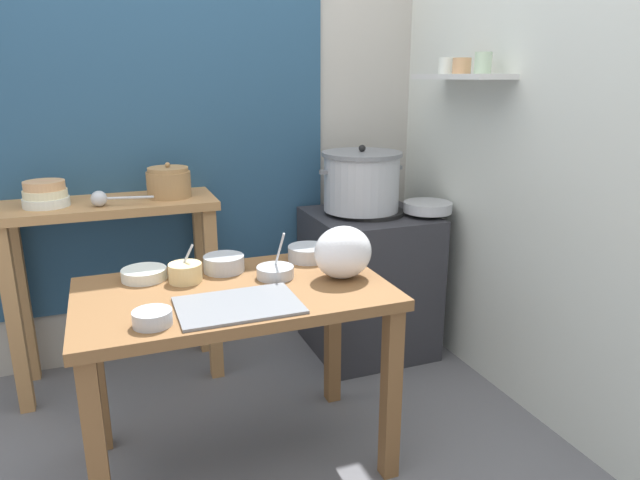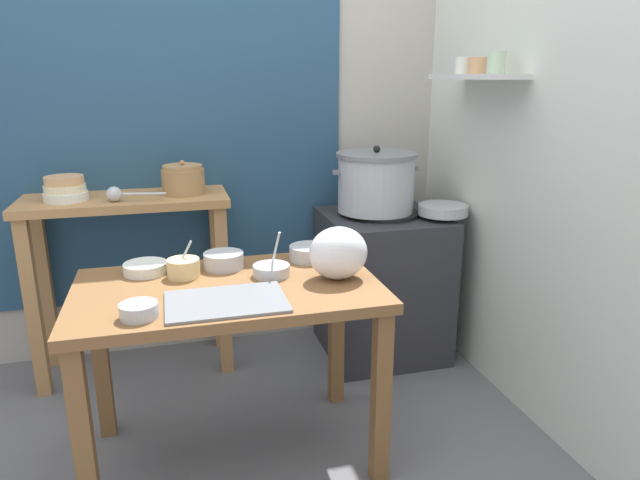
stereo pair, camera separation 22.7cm
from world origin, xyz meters
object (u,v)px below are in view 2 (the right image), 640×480
at_px(stove_block, 381,284).
at_px(steamer_pot, 376,182).
at_px(prep_bowl_5, 224,260).
at_px(prep_bowl_0, 271,270).
at_px(clay_pot, 183,180).
at_px(ladle, 116,194).
at_px(prep_bowl_1, 145,268).
at_px(prep_table, 229,313).
at_px(bowl_stack_enamel, 65,189).
at_px(prep_bowl_3, 183,267).
at_px(prep_bowl_2, 139,310).
at_px(back_shelf_table, 129,241).
at_px(plastic_bag, 338,253).
at_px(serving_tray, 226,302).
at_px(wide_pan, 443,210).
at_px(prep_bowl_4, 310,252).

bearing_deg(stove_block, steamer_pot, 153.38).
bearing_deg(prep_bowl_5, prep_bowl_0, -40.53).
distance_m(clay_pot, ladle, 0.32).
bearing_deg(clay_pot, prep_bowl_1, -106.01).
height_order(prep_table, prep_bowl_0, prep_bowl_0).
bearing_deg(bowl_stack_enamel, prep_table, -52.00).
bearing_deg(prep_bowl_3, prep_bowl_2, -113.08).
bearing_deg(back_shelf_table, prep_bowl_1, -81.10).
bearing_deg(prep_bowl_3, prep_bowl_5, 22.47).
height_order(steamer_pot, plastic_bag, steamer_pot).
distance_m(bowl_stack_enamel, prep_bowl_0, 1.14).
bearing_deg(prep_bowl_5, prep_bowl_3, -157.53).
xyz_separation_m(steamer_pot, serving_tray, (-0.86, -0.90, -0.21)).
bearing_deg(prep_table, back_shelf_table, 114.92).
distance_m(clay_pot, prep_bowl_2, 1.10).
height_order(stove_block, prep_bowl_1, stove_block).
bearing_deg(steamer_pot, prep_bowl_1, -155.55).
relative_size(serving_tray, prep_bowl_1, 2.41).
bearing_deg(prep_bowl_3, stove_block, 29.14).
xyz_separation_m(prep_bowl_2, prep_bowl_3, (0.15, 0.35, 0.01)).
xyz_separation_m(plastic_bag, wide_pan, (0.73, 0.60, -0.01)).
xyz_separation_m(ladle, prep_bowl_2, (0.12, -0.95, -0.19)).
bearing_deg(prep_bowl_0, wide_pan, 27.78).
relative_size(prep_bowl_0, prep_bowl_4, 1.05).
relative_size(prep_bowl_3, prep_bowl_4, 0.81).
bearing_deg(prep_table, prep_bowl_3, 138.37).
bearing_deg(serving_tray, ladle, 113.43).
relative_size(prep_table, back_shelf_table, 1.15).
height_order(prep_table, wide_pan, wide_pan).
relative_size(bowl_stack_enamel, wide_pan, 0.79).
distance_m(clay_pot, bowl_stack_enamel, 0.53).
xyz_separation_m(back_shelf_table, prep_bowl_2, (0.09, -1.06, 0.07)).
xyz_separation_m(bowl_stack_enamel, serving_tray, (0.62, -0.99, -0.23)).
relative_size(steamer_pot, serving_tray, 1.15).
bearing_deg(prep_bowl_4, prep_bowl_1, -179.91).
height_order(stove_block, steamer_pot, steamer_pot).
xyz_separation_m(stove_block, clay_pot, (-0.99, 0.13, 0.59)).
bearing_deg(clay_pot, prep_bowl_3, -93.09).
height_order(wide_pan, prep_bowl_3, prep_bowl_3).
distance_m(stove_block, prep_bowl_1, 1.32).
relative_size(prep_table, wide_pan, 4.43).
distance_m(prep_table, serving_tray, 0.21).
distance_m(ladle, plastic_bag, 1.13).
xyz_separation_m(serving_tray, prep_bowl_0, (0.20, 0.23, 0.02)).
height_order(prep_table, prep_bowl_5, prep_bowl_5).
relative_size(steamer_pot, wide_pan, 1.85).
bearing_deg(prep_bowl_5, prep_bowl_2, -126.36).
distance_m(serving_tray, prep_bowl_2, 0.28).
xyz_separation_m(clay_pot, ladle, (-0.30, -0.10, -0.03)).
bearing_deg(prep_bowl_3, steamer_pot, 30.97).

